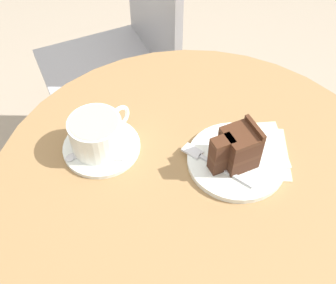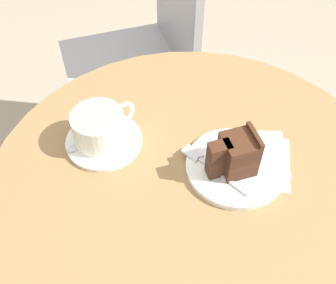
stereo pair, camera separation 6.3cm
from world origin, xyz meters
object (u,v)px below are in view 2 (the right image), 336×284
(cake_slice, at_px, (236,155))
(cafe_chair, at_px, (149,46))
(saucer, at_px, (104,141))
(napkin, at_px, (255,158))
(teaspoon, at_px, (87,150))
(fork, at_px, (207,165))
(cake_plate, at_px, (236,167))
(coffee_cup, at_px, (99,127))

(cake_slice, relative_size, cafe_chair, 0.12)
(saucer, height_order, napkin, saucer)
(teaspoon, bearing_deg, saucer, -125.15)
(teaspoon, height_order, cake_slice, cake_slice)
(fork, distance_m, cafe_chair, 0.66)
(fork, bearing_deg, cafe_chair, -32.55)
(teaspoon, height_order, napkin, teaspoon)
(teaspoon, xyz_separation_m, napkin, (0.24, -0.22, -0.01))
(cake_plate, distance_m, fork, 0.06)
(napkin, xyz_separation_m, cafe_chair, (0.21, 0.60, -0.17))
(saucer, bearing_deg, napkin, -48.39)
(saucer, bearing_deg, cake_plate, -55.06)
(cake_slice, distance_m, napkin, 0.08)
(coffee_cup, xyz_separation_m, teaspoon, (-0.04, -0.01, -0.03))
(saucer, xyz_separation_m, cake_slice, (0.14, -0.22, 0.05))
(saucer, distance_m, cafe_chair, 0.58)
(coffee_cup, height_order, cafe_chair, cafe_chair)
(saucer, relative_size, cake_slice, 1.56)
(saucer, distance_m, cake_plate, 0.27)
(cafe_chair, bearing_deg, cake_plate, -0.51)
(teaspoon, relative_size, fork, 0.56)
(cake_plate, distance_m, cafe_chair, 0.67)
(saucer, xyz_separation_m, fork, (0.11, -0.18, 0.01))
(teaspoon, relative_size, napkin, 0.45)
(teaspoon, xyz_separation_m, fork, (0.15, -0.18, 0.00))
(saucer, distance_m, fork, 0.22)
(teaspoon, xyz_separation_m, cake_plate, (0.20, -0.22, -0.00))
(coffee_cup, distance_m, cafe_chair, 0.59)
(teaspoon, bearing_deg, cafe_chair, -89.80)
(coffee_cup, distance_m, cake_plate, 0.28)
(cake_plate, distance_m, napkin, 0.05)
(cake_plate, xyz_separation_m, cafe_chair, (0.26, 0.59, -0.17))
(cake_plate, bearing_deg, napkin, -8.79)
(saucer, height_order, coffee_cup, coffee_cup)
(cake_plate, relative_size, fork, 1.22)
(teaspoon, bearing_deg, cake_plate, -177.51)
(teaspoon, bearing_deg, fork, -179.50)
(saucer, relative_size, teaspoon, 1.75)
(coffee_cup, height_order, teaspoon, coffee_cup)
(cake_plate, bearing_deg, cake_slice, -170.19)
(coffee_cup, height_order, cake_slice, cake_slice)
(cake_plate, height_order, napkin, cake_plate)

